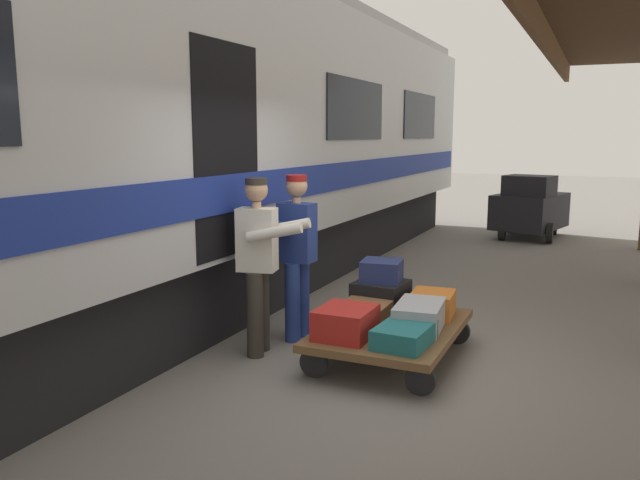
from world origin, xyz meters
The scene contains 13 objects.
ground_plane centered at (0.00, 0.00, 0.00)m, with size 60.00×60.00×0.00m, color slate.
train_car centered at (3.20, 0.00, 2.06)m, with size 3.02×19.38×4.00m.
luggage_cart centered at (0.18, -0.38, 0.28)m, with size 1.21×1.76×0.33m.
suitcase_brown_leather centered at (0.45, -0.38, 0.42)m, with size 0.45×0.50×0.18m, color brown.
suitcase_teal_softside centered at (-0.09, 0.11, 0.42)m, with size 0.42×0.58×0.17m, color #1E666B.
suitcase_gray_aluminum centered at (-0.09, -0.38, 0.45)m, with size 0.40×0.64×0.25m, color #9EA0A5.
suitcase_red_plastic centered at (0.45, 0.11, 0.46)m, with size 0.46×0.54×0.26m, color #AD231E.
suitcase_orange_carryall centered at (-0.09, -0.86, 0.45)m, with size 0.40×0.48×0.24m, color #CC6B23.
suitcase_black_hardshell centered at (0.45, -0.86, 0.48)m, with size 0.49×0.50×0.30m, color black.
suitcase_navy_fabric centered at (0.45, -0.89, 0.73)m, with size 0.39×0.39×0.22m, color navy.
porter_in_overalls centered at (1.28, -0.58, 0.93)m, with size 0.68×0.44×1.70m.
porter_by_door centered at (1.39, -0.02, 0.93)m, with size 0.72×0.52×1.70m.
baggage_tug centered at (-0.22, -8.37, 0.63)m, with size 1.48×1.92×1.30m.
Camera 1 is at (-1.53, 5.11, 2.10)m, focal length 35.41 mm.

